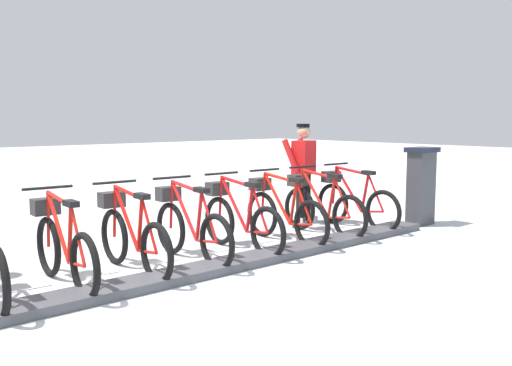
% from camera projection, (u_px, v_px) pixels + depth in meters
% --- Properties ---
extents(ground_plane, '(60.00, 60.00, 0.00)m').
position_uv_depth(ground_plane, '(176.00, 280.00, 6.02)').
color(ground_plane, silver).
extents(dock_rail_base, '(0.44, 8.74, 0.10)m').
position_uv_depth(dock_rail_base, '(176.00, 276.00, 6.01)').
color(dock_rail_base, '#47474C').
rests_on(dock_rail_base, ground).
extents(payment_kiosk, '(0.36, 0.52, 1.28)m').
position_uv_depth(payment_kiosk, '(421.00, 185.00, 9.12)').
color(payment_kiosk, '#38383D').
rests_on(payment_kiosk, ground).
extents(bike_docked_0, '(1.72, 0.54, 1.02)m').
position_uv_depth(bike_docked_0, '(353.00, 201.00, 8.90)').
color(bike_docked_0, black).
rests_on(bike_docked_0, ground).
extents(bike_docked_1, '(1.72, 0.54, 1.02)m').
position_uv_depth(bike_docked_1, '(320.00, 206.00, 8.38)').
color(bike_docked_1, black).
rests_on(bike_docked_1, ground).
extents(bike_docked_2, '(1.72, 0.54, 1.02)m').
position_uv_depth(bike_docked_2, '(282.00, 212.00, 7.87)').
color(bike_docked_2, black).
rests_on(bike_docked_2, ground).
extents(bike_docked_3, '(1.72, 0.54, 1.02)m').
position_uv_depth(bike_docked_3, '(239.00, 219.00, 7.35)').
color(bike_docked_3, black).
rests_on(bike_docked_3, ground).
extents(bike_docked_4, '(1.72, 0.54, 1.02)m').
position_uv_depth(bike_docked_4, '(189.00, 226.00, 6.83)').
color(bike_docked_4, black).
rests_on(bike_docked_4, ground).
extents(bike_docked_5, '(1.72, 0.54, 1.02)m').
position_uv_depth(bike_docked_5, '(131.00, 235.00, 6.31)').
color(bike_docked_5, black).
rests_on(bike_docked_5, ground).
extents(bike_docked_6, '(1.72, 0.54, 1.02)m').
position_uv_depth(bike_docked_6, '(62.00, 246.00, 5.79)').
color(bike_docked_6, black).
rests_on(bike_docked_6, ground).
extents(worker_near_rack, '(0.52, 0.69, 1.66)m').
position_uv_depth(worker_near_rack, '(303.00, 169.00, 9.29)').
color(worker_near_rack, white).
rests_on(worker_near_rack, ground).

